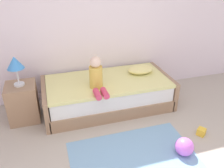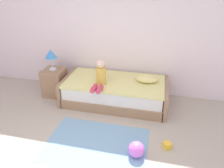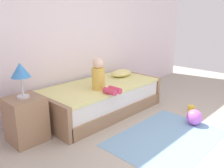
{
  "view_description": "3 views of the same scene",
  "coord_description": "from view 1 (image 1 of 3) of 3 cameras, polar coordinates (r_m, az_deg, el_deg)",
  "views": [
    {
      "loc": [
        -0.73,
        -1.27,
        2.2
      ],
      "look_at": [
        0.17,
        1.75,
        0.55
      ],
      "focal_mm": 37.08,
      "sensor_mm": 36.0,
      "label": 1
    },
    {
      "loc": [
        0.96,
        -1.68,
        2.39
      ],
      "look_at": [
        0.17,
        1.75,
        0.55
      ],
      "focal_mm": 33.53,
      "sensor_mm": 36.0,
      "label": 2
    },
    {
      "loc": [
        -2.39,
        -0.7,
        1.58
      ],
      "look_at": [
        0.17,
        1.75,
        0.55
      ],
      "focal_mm": 36.91,
      "sensor_mm": 36.0,
      "label": 3
    }
  ],
  "objects": [
    {
      "name": "toy_ball",
      "position": [
        3.2,
        17.42,
        -14.53
      ],
      "size": [
        0.24,
        0.24,
        0.24
      ],
      "primitive_type": "sphere",
      "color": "#CC66D8",
      "rests_on": "ground"
    },
    {
      "name": "toy_block",
      "position": [
        3.62,
        21.16,
        -10.93
      ],
      "size": [
        0.15,
        0.15,
        0.11
      ],
      "primitive_type": "cube",
      "rotation": [
        0.0,
        0.0,
        2.16
      ],
      "color": "yellow",
      "rests_on": "ground"
    },
    {
      "name": "nightstand",
      "position": [
        3.82,
        -21.07,
        -4.25
      ],
      "size": [
        0.44,
        0.44,
        0.6
      ],
      "primitive_type": "cube",
      "color": "#997556",
      "rests_on": "ground"
    },
    {
      "name": "wall_rear",
      "position": [
        4.01,
        -6.11,
        16.7
      ],
      "size": [
        7.2,
        0.1,
        2.9
      ],
      "primitive_type": "cube",
      "color": "white",
      "rests_on": "ground"
    },
    {
      "name": "pillow",
      "position": [
        4.04,
        7.06,
        3.56
      ],
      "size": [
        0.44,
        0.3,
        0.13
      ],
      "primitive_type": "ellipsoid",
      "color": "#F2E58C",
      "rests_on": "bed"
    },
    {
      "name": "area_rug",
      "position": [
        3.08,
        5.68,
        -17.99
      ],
      "size": [
        1.6,
        1.1,
        0.01
      ],
      "primitive_type": "cube",
      "color": "#7AA8CC",
      "rests_on": "ground"
    },
    {
      "name": "table_lamp",
      "position": [
        3.55,
        -22.79,
        4.55
      ],
      "size": [
        0.24,
        0.24,
        0.45
      ],
      "color": "silver",
      "rests_on": "nightstand"
    },
    {
      "name": "bed",
      "position": [
        3.91,
        -1.05,
        -2.32
      ],
      "size": [
        2.11,
        1.0,
        0.5
      ],
      "color": "#997556",
      "rests_on": "ground"
    },
    {
      "name": "child_figure",
      "position": [
        3.45,
        -3.81,
        1.92
      ],
      "size": [
        0.2,
        0.51,
        0.5
      ],
      "color": "gold",
      "rests_on": "bed"
    }
  ]
}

